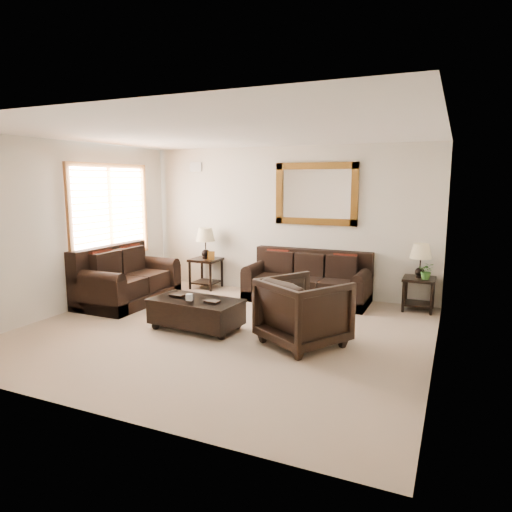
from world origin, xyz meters
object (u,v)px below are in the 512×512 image
at_px(end_table_left, 206,249).
at_px(armchair, 304,308).
at_px(end_table_right, 420,267).
at_px(loveseat, 125,282).
at_px(coffee_table, 196,310).
at_px(sofa, 308,283).

height_order(end_table_left, armchair, end_table_left).
distance_m(end_table_left, end_table_right, 3.94).
relative_size(loveseat, coffee_table, 1.31).
distance_m(sofa, armchair, 2.22).
height_order(loveseat, coffee_table, loveseat).
bearing_deg(coffee_table, armchair, 5.12).
bearing_deg(coffee_table, sofa, 70.21).
xyz_separation_m(coffee_table, armchair, (1.58, 0.02, 0.21)).
bearing_deg(loveseat, armchair, -102.05).
height_order(loveseat, end_table_right, end_table_right).
xyz_separation_m(sofa, end_table_left, (-2.11, 0.11, 0.46)).
xyz_separation_m(end_table_right, coffee_table, (-2.80, -2.27, -0.44)).
relative_size(sofa, loveseat, 1.23).
distance_m(sofa, end_table_left, 2.16).
relative_size(sofa, end_table_left, 1.80).
distance_m(end_table_right, armchair, 2.57).
bearing_deg(sofa, end_table_right, 4.12).
bearing_deg(armchair, loveseat, 19.61).
relative_size(end_table_right, armchair, 1.14).
distance_m(sofa, end_table_right, 1.88).
bearing_deg(end_table_left, end_table_right, 0.30).
bearing_deg(armchair, sofa, -42.22).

